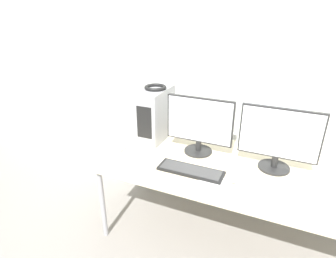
{
  "coord_description": "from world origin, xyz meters",
  "views": [
    {
      "loc": [
        0.23,
        -1.43,
        1.86
      ],
      "look_at": [
        -0.63,
        0.47,
        0.94
      ],
      "focal_mm": 30.0,
      "sensor_mm": 36.0,
      "label": 1
    }
  ],
  "objects_px": {
    "keyboard": "(191,170)",
    "mouse": "(234,180)",
    "monitor_right_near": "(279,138)",
    "cell_phone": "(122,148)",
    "pc_tower": "(156,114)",
    "headphones": "(155,87)",
    "monitor_main": "(199,124)"
  },
  "relations": [
    {
      "from": "mouse",
      "to": "monitor_right_near",
      "type": "bearing_deg",
      "value": 50.91
    },
    {
      "from": "pc_tower",
      "to": "keyboard",
      "type": "xyz_separation_m",
      "value": [
        0.5,
        -0.43,
        -0.23
      ]
    },
    {
      "from": "monitor_main",
      "to": "mouse",
      "type": "xyz_separation_m",
      "value": [
        0.37,
        -0.31,
        -0.24
      ]
    },
    {
      "from": "pc_tower",
      "to": "monitor_main",
      "type": "relative_size",
      "value": 0.85
    },
    {
      "from": "headphones",
      "to": "mouse",
      "type": "relative_size",
      "value": 2.37
    },
    {
      "from": "keyboard",
      "to": "cell_phone",
      "type": "relative_size",
      "value": 3.11
    },
    {
      "from": "mouse",
      "to": "headphones",
      "type": "bearing_deg",
      "value": 152.92
    },
    {
      "from": "monitor_right_near",
      "to": "keyboard",
      "type": "distance_m",
      "value": 0.69
    },
    {
      "from": "headphones",
      "to": "cell_phone",
      "type": "xyz_separation_m",
      "value": [
        -0.18,
        -0.31,
        -0.48
      ]
    },
    {
      "from": "pc_tower",
      "to": "monitor_right_near",
      "type": "bearing_deg",
      "value": -6.52
    },
    {
      "from": "mouse",
      "to": "cell_phone",
      "type": "bearing_deg",
      "value": 173.9
    },
    {
      "from": "monitor_main",
      "to": "keyboard",
      "type": "distance_m",
      "value": 0.4
    },
    {
      "from": "monitor_main",
      "to": "mouse",
      "type": "height_order",
      "value": "monitor_main"
    },
    {
      "from": "monitor_right_near",
      "to": "mouse",
      "type": "bearing_deg",
      "value": -129.09
    },
    {
      "from": "monitor_right_near",
      "to": "pc_tower",
      "type": "bearing_deg",
      "value": 173.48
    },
    {
      "from": "monitor_main",
      "to": "pc_tower",
      "type": "bearing_deg",
      "value": 166.71
    },
    {
      "from": "pc_tower",
      "to": "mouse",
      "type": "height_order",
      "value": "pc_tower"
    },
    {
      "from": "monitor_right_near",
      "to": "cell_phone",
      "type": "relative_size",
      "value": 3.58
    },
    {
      "from": "headphones",
      "to": "cell_phone",
      "type": "bearing_deg",
      "value": -119.79
    },
    {
      "from": "monitor_right_near",
      "to": "keyboard",
      "type": "height_order",
      "value": "monitor_right_near"
    },
    {
      "from": "cell_phone",
      "to": "mouse",
      "type": "bearing_deg",
      "value": -1.26
    },
    {
      "from": "keyboard",
      "to": "cell_phone",
      "type": "height_order",
      "value": "keyboard"
    },
    {
      "from": "cell_phone",
      "to": "pc_tower",
      "type": "bearing_deg",
      "value": 64.99
    },
    {
      "from": "mouse",
      "to": "pc_tower",
      "type": "bearing_deg",
      "value": 152.97
    },
    {
      "from": "monitor_main",
      "to": "headphones",
      "type": "bearing_deg",
      "value": 166.61
    },
    {
      "from": "keyboard",
      "to": "monitor_main",
      "type": "bearing_deg",
      "value": 98.77
    },
    {
      "from": "monitor_main",
      "to": "cell_phone",
      "type": "xyz_separation_m",
      "value": [
        -0.63,
        -0.21,
        -0.25
      ]
    },
    {
      "from": "monitor_main",
      "to": "cell_phone",
      "type": "height_order",
      "value": "monitor_main"
    },
    {
      "from": "monitor_main",
      "to": "monitor_right_near",
      "type": "bearing_deg",
      "value": -1.43
    },
    {
      "from": "keyboard",
      "to": "mouse",
      "type": "xyz_separation_m",
      "value": [
        0.32,
        0.01,
        0.0
      ]
    },
    {
      "from": "monitor_right_near",
      "to": "cell_phone",
      "type": "distance_m",
      "value": 1.28
    },
    {
      "from": "monitor_main",
      "to": "keyboard",
      "type": "relative_size",
      "value": 1.12
    }
  ]
}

